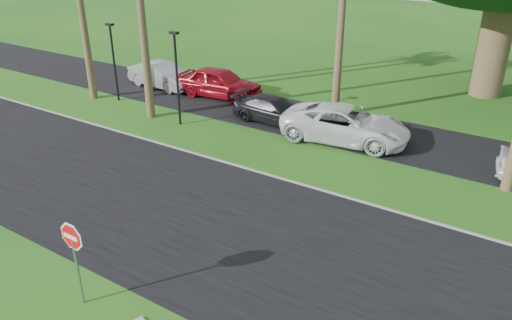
{
  "coord_description": "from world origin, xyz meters",
  "views": [
    {
      "loc": [
        10.05,
        -9.27,
        9.17
      ],
      "look_at": [
        1.61,
        3.8,
        1.8
      ],
      "focal_mm": 35.0,
      "sensor_mm": 36.0,
      "label": 1
    }
  ],
  "objects_px": {
    "car_silver": "(162,76)",
    "car_minivan": "(345,124)",
    "car_red": "(219,83)",
    "stop_sign_near": "(74,247)",
    "car_dark": "(274,110)"
  },
  "relations": [
    {
      "from": "car_silver",
      "to": "car_red",
      "type": "xyz_separation_m",
      "value": [
        4.1,
        0.42,
        0.1
      ]
    },
    {
      "from": "car_silver",
      "to": "car_dark",
      "type": "xyz_separation_m",
      "value": [
        8.9,
        -1.41,
        -0.11
      ]
    },
    {
      "from": "car_red",
      "to": "car_minivan",
      "type": "height_order",
      "value": "car_red"
    },
    {
      "from": "car_silver",
      "to": "car_red",
      "type": "relative_size",
      "value": 0.91
    },
    {
      "from": "stop_sign_near",
      "to": "car_dark",
      "type": "distance_m",
      "value": 14.59
    },
    {
      "from": "car_red",
      "to": "car_dark",
      "type": "bearing_deg",
      "value": -115.95
    },
    {
      "from": "car_dark",
      "to": "car_minivan",
      "type": "distance_m",
      "value": 4.02
    },
    {
      "from": "car_silver",
      "to": "car_minivan",
      "type": "xyz_separation_m",
      "value": [
        12.91,
        -1.7,
        0.06
      ]
    },
    {
      "from": "car_red",
      "to": "car_silver",
      "type": "bearing_deg",
      "value": 90.79
    },
    {
      "from": "car_silver",
      "to": "car_minivan",
      "type": "distance_m",
      "value": 13.02
    },
    {
      "from": "car_dark",
      "to": "car_red",
      "type": "bearing_deg",
      "value": 69.92
    },
    {
      "from": "stop_sign_near",
      "to": "car_minivan",
      "type": "height_order",
      "value": "stop_sign_near"
    },
    {
      "from": "stop_sign_near",
      "to": "car_red",
      "type": "xyz_separation_m",
      "value": [
        -7.44,
        16.13,
        -0.92
      ]
    },
    {
      "from": "car_dark",
      "to": "car_minivan",
      "type": "relative_size",
      "value": 0.76
    },
    {
      "from": "car_silver",
      "to": "car_minivan",
      "type": "height_order",
      "value": "car_minivan"
    }
  ]
}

